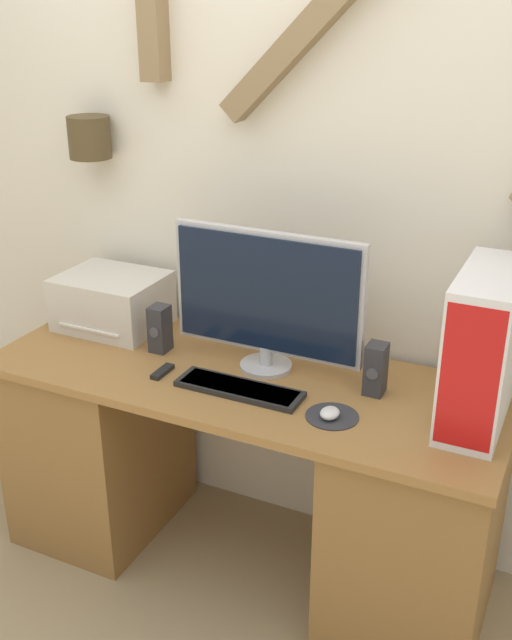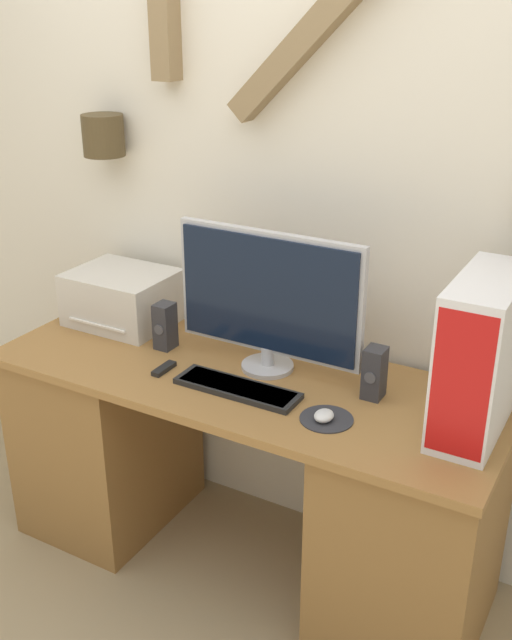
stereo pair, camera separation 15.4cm
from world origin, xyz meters
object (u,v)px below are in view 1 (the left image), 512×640
keyboard (239,389)px  printer (112,301)px  speaker_right (376,369)px  mouse (330,413)px  monitor (267,297)px  speaker_left (160,329)px  remote_control (162,372)px  computer_tower (483,349)px

keyboard → printer: (-0.66, 0.26, 0.09)m
keyboard → speaker_right: 0.44m
keyboard → mouse: 0.32m
keyboard → speaker_right: bearing=24.3°
printer → monitor: bearing=-5.8°
speaker_left → mouse: bearing=-14.6°
keyboard → monitor: bearing=87.4°
speaker_left → remote_control: speaker_left is taller
monitor → mouse: size_ratio=9.41×
mouse → computer_tower: (0.39, 0.19, 0.21)m
monitor → speaker_right: 0.42m
speaker_left → speaker_right: bearing=2.0°
mouse → speaker_left: bearing=165.4°
monitor → keyboard: 0.31m
monitor → computer_tower: size_ratio=1.43×
monitor → printer: monitor is taller
monitor → remote_control: (-0.30, -0.19, -0.25)m
monitor → speaker_left: bearing=-174.4°
speaker_right → printer: bearing=175.6°
mouse → printer: bearing=163.5°
keyboard → printer: bearing=158.8°
printer → mouse: bearing=-16.5°
speaker_left → remote_control: bearing=-56.4°
keyboard → printer: 0.72m
remote_control → speaker_left: bearing=123.6°
computer_tower → remote_control: 1.03m
keyboard → computer_tower: size_ratio=0.90×
monitor → computer_tower: 0.70m
mouse → remote_control: 0.61m
printer → speaker_right: (1.06, -0.08, -0.02)m
mouse → printer: printer is taller
mouse → speaker_right: size_ratio=0.42×
keyboard → computer_tower: computer_tower is taller
keyboard → mouse: bearing=-6.1°
printer → speaker_right: size_ratio=2.24×
remote_control → computer_tower: bearing=8.8°
printer → speaker_right: bearing=-4.4°
keyboard → remote_control: keyboard is taller
monitor → mouse: 0.45m
speaker_right → monitor: bearing=178.2°
printer → keyboard: bearing=-21.2°
mouse → speaker_right: speaker_right is taller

